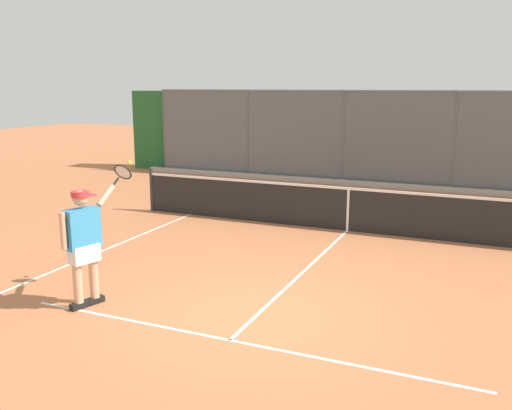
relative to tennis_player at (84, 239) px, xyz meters
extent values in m
plane|color=#B76B42|center=(-2.37, -0.65, -0.99)|extent=(60.00, 60.00, 0.00)
cube|color=white|center=(-2.37, 0.20, -0.99)|extent=(6.13, 0.05, 0.01)
cube|color=white|center=(1.56, -0.32, -0.99)|extent=(0.05, 10.57, 0.01)
cube|color=white|center=(-2.37, -2.70, -0.99)|extent=(0.05, 5.81, 0.01)
cylinder|color=#565B60|center=(-4.04, -11.39, 0.49)|extent=(0.07, 0.07, 2.96)
cylinder|color=#565B60|center=(-0.70, -11.39, 0.49)|extent=(0.07, 0.07, 2.96)
cylinder|color=#565B60|center=(2.63, -11.39, 0.49)|extent=(0.07, 0.07, 2.96)
cylinder|color=#565B60|center=(5.97, -11.39, 0.49)|extent=(0.07, 0.07, 2.96)
cylinder|color=#565B60|center=(-2.37, -11.39, 1.93)|extent=(16.67, 0.05, 0.05)
cube|color=#565B60|center=(-2.37, -11.39, 0.49)|extent=(16.67, 0.02, 2.96)
cube|color=#235B2D|center=(-2.37, -12.04, 0.46)|extent=(19.67, 0.90, 2.90)
cube|color=#ADADA8|center=(-2.37, -11.21, -0.92)|extent=(17.67, 0.18, 0.15)
cylinder|color=#2D2D2D|center=(2.67, -5.61, -0.46)|extent=(0.09, 0.09, 1.07)
cube|color=black|center=(-2.37, -5.61, -0.54)|extent=(9.99, 0.02, 0.91)
cube|color=white|center=(-2.37, -5.61, -0.06)|extent=(9.99, 0.04, 0.05)
cube|color=white|center=(-2.37, -5.61, -0.54)|extent=(0.05, 0.04, 0.91)
cube|color=black|center=(0.04, 0.15, -0.95)|extent=(0.18, 0.28, 0.09)
cylinder|color=tan|center=(0.04, 0.15, -0.51)|extent=(0.13, 0.13, 0.78)
cube|color=black|center=(-0.04, -0.11, -0.95)|extent=(0.18, 0.28, 0.09)
cylinder|color=tan|center=(-0.04, -0.11, -0.51)|extent=(0.13, 0.13, 0.78)
cube|color=white|center=(0.00, 0.02, -0.20)|extent=(0.33, 0.45, 0.26)
cube|color=#338CC6|center=(0.00, 0.02, 0.16)|extent=(0.34, 0.52, 0.56)
cylinder|color=tan|center=(0.09, 0.30, 0.18)|extent=(0.08, 0.08, 0.52)
cylinder|color=tan|center=(-0.08, -0.43, 0.55)|extent=(0.09, 0.38, 0.29)
sphere|color=tan|center=(0.00, 0.02, 0.59)|extent=(0.22, 0.22, 0.22)
cylinder|color=red|center=(0.00, 0.02, 0.65)|extent=(0.31, 0.31, 0.08)
cube|color=red|center=(-0.03, -0.09, 0.62)|extent=(0.23, 0.24, 0.02)
cylinder|color=black|center=(-0.08, -0.67, 0.71)|extent=(0.03, 0.17, 0.13)
torus|color=black|center=(-0.08, -0.86, 0.84)|extent=(0.30, 0.19, 0.26)
cylinder|color=silver|center=(-0.08, -0.86, 0.84)|extent=(0.25, 0.14, 0.21)
sphere|color=#D6E042|center=(-0.07, -1.04, 0.95)|extent=(0.07, 0.07, 0.07)
camera|label=1|loc=(-5.23, 5.95, 2.12)|focal=39.07mm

